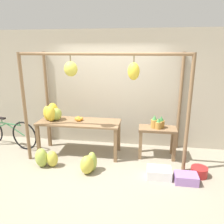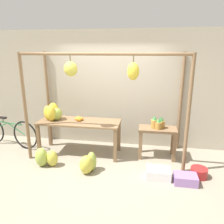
{
  "view_description": "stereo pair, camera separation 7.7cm",
  "coord_description": "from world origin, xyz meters",
  "px_view_note": "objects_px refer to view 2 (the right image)",
  "views": [
    {
      "loc": [
        0.82,
        -3.81,
        2.33
      ],
      "look_at": [
        0.13,
        0.69,
        1.03
      ],
      "focal_mm": 35.0,
      "sensor_mm": 36.0,
      "label": 1
    },
    {
      "loc": [
        0.89,
        -3.79,
        2.33
      ],
      "look_at": [
        0.13,
        0.69,
        1.03
      ],
      "focal_mm": 35.0,
      "sensor_mm": 36.0,
      "label": 2
    }
  ],
  "objects_px": {
    "blue_bucket": "(199,172)",
    "fruit_crate_purple": "(185,179)",
    "pineapple_cluster": "(158,123)",
    "banana_pile_ground_left": "(46,158)",
    "parked_bicycle": "(9,132)",
    "banana_pile_on_table": "(53,113)",
    "orange_pile": "(79,119)",
    "banana_pile_ground_right": "(89,163)",
    "fruit_crate_white": "(158,173)"
  },
  "relations": [
    {
      "from": "banana_pile_ground_left",
      "to": "blue_bucket",
      "type": "distance_m",
      "value": 3.05
    },
    {
      "from": "pineapple_cluster",
      "to": "fruit_crate_purple",
      "type": "bearing_deg",
      "value": -63.05
    },
    {
      "from": "banana_pile_on_table",
      "to": "orange_pile",
      "type": "xyz_separation_m",
      "value": [
        0.59,
        0.05,
        -0.13
      ]
    },
    {
      "from": "pineapple_cluster",
      "to": "banana_pile_on_table",
      "type": "bearing_deg",
      "value": -176.94
    },
    {
      "from": "fruit_crate_white",
      "to": "blue_bucket",
      "type": "relative_size",
      "value": 1.46
    },
    {
      "from": "banana_pile_ground_left",
      "to": "parked_bicycle",
      "type": "relative_size",
      "value": 0.31
    },
    {
      "from": "banana_pile_on_table",
      "to": "fruit_crate_white",
      "type": "height_order",
      "value": "banana_pile_on_table"
    },
    {
      "from": "banana_pile_ground_left",
      "to": "banana_pile_ground_right",
      "type": "bearing_deg",
      "value": -4.24
    },
    {
      "from": "pineapple_cluster",
      "to": "parked_bicycle",
      "type": "bearing_deg",
      "value": -179.63
    },
    {
      "from": "pineapple_cluster",
      "to": "parked_bicycle",
      "type": "xyz_separation_m",
      "value": [
        -3.62,
        -0.02,
        -0.42
      ]
    },
    {
      "from": "banana_pile_ground_right",
      "to": "blue_bucket",
      "type": "height_order",
      "value": "banana_pile_ground_right"
    },
    {
      "from": "pineapple_cluster",
      "to": "banana_pile_ground_left",
      "type": "xyz_separation_m",
      "value": [
        -2.27,
        -0.82,
        -0.6
      ]
    },
    {
      "from": "fruit_crate_white",
      "to": "fruit_crate_purple",
      "type": "height_order",
      "value": "fruit_crate_white"
    },
    {
      "from": "banana_pile_on_table",
      "to": "fruit_crate_purple",
      "type": "distance_m",
      "value": 3.11
    },
    {
      "from": "banana_pile_ground_right",
      "to": "parked_bicycle",
      "type": "distance_m",
      "value": 2.46
    },
    {
      "from": "fruit_crate_white",
      "to": "fruit_crate_purple",
      "type": "distance_m",
      "value": 0.49
    },
    {
      "from": "pineapple_cluster",
      "to": "parked_bicycle",
      "type": "relative_size",
      "value": 0.17
    },
    {
      "from": "banana_pile_ground_left",
      "to": "blue_bucket",
      "type": "xyz_separation_m",
      "value": [
        3.05,
        0.1,
        -0.1
      ]
    },
    {
      "from": "banana_pile_ground_left",
      "to": "parked_bicycle",
      "type": "height_order",
      "value": "parked_bicycle"
    },
    {
      "from": "orange_pile",
      "to": "banana_pile_ground_left",
      "type": "distance_m",
      "value": 1.1
    },
    {
      "from": "orange_pile",
      "to": "banana_pile_ground_right",
      "type": "relative_size",
      "value": 0.49
    },
    {
      "from": "banana_pile_ground_right",
      "to": "blue_bucket",
      "type": "bearing_deg",
      "value": 4.59
    },
    {
      "from": "orange_pile",
      "to": "fruit_crate_purple",
      "type": "bearing_deg",
      "value": -21.69
    },
    {
      "from": "banana_pile_ground_left",
      "to": "fruit_crate_purple",
      "type": "xyz_separation_m",
      "value": [
        2.76,
        -0.16,
        -0.1
      ]
    },
    {
      "from": "fruit_crate_white",
      "to": "blue_bucket",
      "type": "xyz_separation_m",
      "value": [
        0.76,
        0.16,
        -0.0
      ]
    },
    {
      "from": "banana_pile_on_table",
      "to": "banana_pile_ground_left",
      "type": "bearing_deg",
      "value": -82.01
    },
    {
      "from": "blue_bucket",
      "to": "banana_pile_ground_left",
      "type": "bearing_deg",
      "value": -178.14
    },
    {
      "from": "parked_bicycle",
      "to": "fruit_crate_purple",
      "type": "xyz_separation_m",
      "value": [
        4.12,
        -0.95,
        -0.28
      ]
    },
    {
      "from": "pineapple_cluster",
      "to": "banana_pile_ground_left",
      "type": "height_order",
      "value": "pineapple_cluster"
    },
    {
      "from": "pineapple_cluster",
      "to": "fruit_crate_purple",
      "type": "xyz_separation_m",
      "value": [
        0.5,
        -0.98,
        -0.71
      ]
    },
    {
      "from": "banana_pile_ground_right",
      "to": "blue_bucket",
      "type": "distance_m",
      "value": 2.11
    },
    {
      "from": "banana_pile_ground_left",
      "to": "banana_pile_ground_right",
      "type": "relative_size",
      "value": 1.2
    },
    {
      "from": "pineapple_cluster",
      "to": "blue_bucket",
      "type": "distance_m",
      "value": 1.27
    },
    {
      "from": "banana_pile_on_table",
      "to": "fruit_crate_purple",
      "type": "xyz_separation_m",
      "value": [
        2.86,
        -0.85,
        -0.87
      ]
    },
    {
      "from": "banana_pile_on_table",
      "to": "banana_pile_ground_right",
      "type": "bearing_deg",
      "value": -36.16
    },
    {
      "from": "orange_pile",
      "to": "pineapple_cluster",
      "type": "relative_size",
      "value": 0.72
    },
    {
      "from": "fruit_crate_purple",
      "to": "banana_pile_ground_left",
      "type": "bearing_deg",
      "value": 176.68
    },
    {
      "from": "pineapple_cluster",
      "to": "fruit_crate_purple",
      "type": "distance_m",
      "value": 1.3
    },
    {
      "from": "pineapple_cluster",
      "to": "parked_bicycle",
      "type": "height_order",
      "value": "pineapple_cluster"
    },
    {
      "from": "banana_pile_ground_left",
      "to": "fruit_crate_white",
      "type": "distance_m",
      "value": 2.29
    },
    {
      "from": "fruit_crate_purple",
      "to": "banana_pile_on_table",
      "type": "bearing_deg",
      "value": 163.45
    },
    {
      "from": "banana_pile_on_table",
      "to": "orange_pile",
      "type": "bearing_deg",
      "value": 5.13
    },
    {
      "from": "blue_bucket",
      "to": "fruit_crate_purple",
      "type": "xyz_separation_m",
      "value": [
        -0.28,
        -0.26,
        -0.01
      ]
    },
    {
      "from": "blue_bucket",
      "to": "fruit_crate_white",
      "type": "bearing_deg",
      "value": -167.95
    },
    {
      "from": "pineapple_cluster",
      "to": "fruit_crate_purple",
      "type": "height_order",
      "value": "pineapple_cluster"
    },
    {
      "from": "blue_bucket",
      "to": "fruit_crate_purple",
      "type": "bearing_deg",
      "value": -137.52
    },
    {
      "from": "banana_pile_on_table",
      "to": "parked_bicycle",
      "type": "height_order",
      "value": "banana_pile_on_table"
    },
    {
      "from": "banana_pile_ground_left",
      "to": "blue_bucket",
      "type": "bearing_deg",
      "value": 1.86
    },
    {
      "from": "banana_pile_on_table",
      "to": "fruit_crate_white",
      "type": "xyz_separation_m",
      "value": [
        2.38,
        -0.75,
        -0.86
      ]
    },
    {
      "from": "orange_pile",
      "to": "banana_pile_ground_right",
      "type": "height_order",
      "value": "orange_pile"
    }
  ]
}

